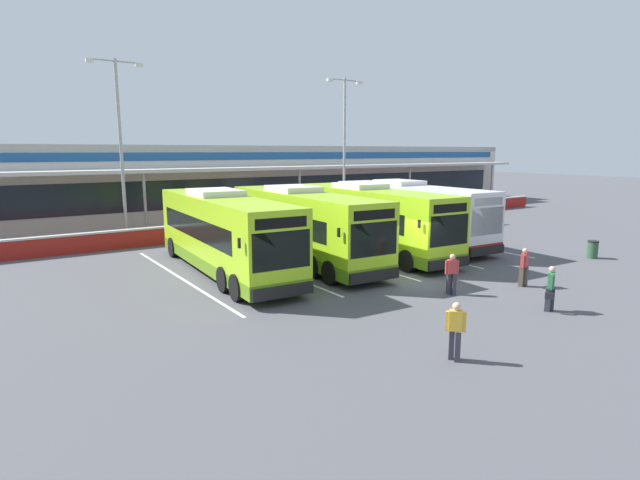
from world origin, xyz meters
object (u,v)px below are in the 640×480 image
at_px(coach_bus_left_centre, 302,227).
at_px(pedestrian_with_handbag, 551,288).
at_px(pedestrian_in_dark_coat, 524,266).
at_px(coach_bus_centre, 369,220).
at_px(litter_bin, 593,249).
at_px(lamp_post_west, 120,139).
at_px(coach_bus_leftmost, 224,234).
at_px(pedestrian_child, 452,273).
at_px(coach_bus_right_centre, 408,214).
at_px(lamp_post_centre, 344,141).
at_px(pedestrian_near_bin, 455,329).

relative_size(coach_bus_left_centre, pedestrian_with_handbag, 7.58).
height_order(coach_bus_left_centre, pedestrian_in_dark_coat, coach_bus_left_centre).
bearing_deg(coach_bus_left_centre, coach_bus_centre, -1.85).
bearing_deg(litter_bin, lamp_post_west, 134.04).
bearing_deg(coach_bus_leftmost, litter_bin, -25.31).
height_order(coach_bus_leftmost, pedestrian_child, coach_bus_leftmost).
distance_m(coach_bus_right_centre, lamp_post_centre, 10.69).
distance_m(coach_bus_leftmost, coach_bus_left_centre, 4.23).
bearing_deg(lamp_post_centre, coach_bus_centre, -120.29).
bearing_deg(coach_bus_leftmost, pedestrian_child, -55.50).
distance_m(coach_bus_right_centre, pedestrian_near_bin, 17.60).
height_order(coach_bus_centre, lamp_post_centre, lamp_post_centre).
bearing_deg(pedestrian_in_dark_coat, pedestrian_child, 165.29).
height_order(coach_bus_right_centre, pedestrian_with_handbag, coach_bus_right_centre).
height_order(coach_bus_centre, pedestrian_in_dark_coat, coach_bus_centre).
distance_m(coach_bus_right_centre, lamp_post_west, 18.25).
relative_size(pedestrian_near_bin, lamp_post_west, 0.15).
height_order(pedestrian_with_handbag, pedestrian_in_dark_coat, same).
bearing_deg(coach_bus_leftmost, pedestrian_with_handbag, -59.20).
distance_m(coach_bus_left_centre, litter_bin, 15.31).
bearing_deg(lamp_post_west, pedestrian_with_handbag, -69.39).
bearing_deg(coach_bus_centre, pedestrian_in_dark_coat, -85.61).
xyz_separation_m(coach_bus_right_centre, pedestrian_child, (-6.55, -9.14, -0.91)).
bearing_deg(pedestrian_near_bin, coach_bus_left_centre, 75.88).
xyz_separation_m(coach_bus_leftmost, lamp_post_centre, (14.57, 10.09, 4.50)).
relative_size(pedestrian_with_handbag, lamp_post_centre, 0.15).
height_order(coach_bus_leftmost, pedestrian_in_dark_coat, coach_bus_leftmost).
relative_size(pedestrian_near_bin, lamp_post_centre, 0.15).
bearing_deg(coach_bus_centre, lamp_post_west, 131.24).
xyz_separation_m(coach_bus_left_centre, coach_bus_centre, (4.30, -0.14, 0.00)).
distance_m(coach_bus_centre, lamp_post_centre, 12.80).
xyz_separation_m(lamp_post_west, litter_bin, (18.87, -19.51, -5.82)).
relative_size(pedestrian_in_dark_coat, lamp_post_centre, 0.15).
xyz_separation_m(pedestrian_with_handbag, pedestrian_child, (-1.23, 3.36, 0.02)).
height_order(pedestrian_with_handbag, litter_bin, pedestrian_with_handbag).
height_order(pedestrian_child, lamp_post_west, lamp_post_west).
xyz_separation_m(lamp_post_centre, litter_bin, (2.63, -18.23, -5.82)).
bearing_deg(coach_bus_leftmost, pedestrian_in_dark_coat, -45.48).
bearing_deg(pedestrian_near_bin, lamp_post_west, 96.41).
bearing_deg(lamp_post_centre, coach_bus_left_centre, -135.38).
bearing_deg(lamp_post_west, coach_bus_right_centre, -37.37).
bearing_deg(coach_bus_left_centre, coach_bus_right_centre, 5.33).
bearing_deg(pedestrian_in_dark_coat, lamp_post_centre, 74.66).
xyz_separation_m(coach_bus_leftmost, lamp_post_west, (-1.67, 11.38, 4.50)).
bearing_deg(lamp_post_centre, pedestrian_child, -115.17).
height_order(coach_bus_right_centre, pedestrian_near_bin, coach_bus_right_centre).
height_order(coach_bus_leftmost, coach_bus_left_centre, same).
bearing_deg(pedestrian_with_handbag, coach_bus_centre, 82.82).
bearing_deg(pedestrian_child, coach_bus_centre, 71.91).
distance_m(coach_bus_centre, coach_bus_right_centre, 3.96).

